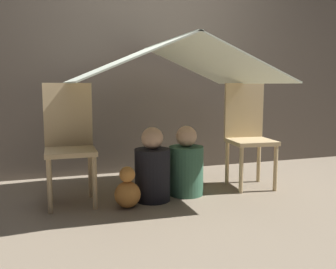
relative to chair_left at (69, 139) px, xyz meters
The scene contains 8 objects.
ground_plane 0.99m from the chair_left, 21.44° to the right, with size 8.80×8.80×0.00m, color gray.
wall_back 1.40m from the chair_left, 48.35° to the left, with size 7.00×0.05×2.50m.
chair_left is the anchor object (origin of this frame).
chair_right 1.59m from the chair_left, ahead, with size 0.42×0.42×0.95m.
sheet_canopy 1.00m from the chair_left, ahead, with size 1.59×1.34×0.34m.
person_front 0.70m from the chair_left, 14.80° to the right, with size 0.29×0.29×0.60m.
person_second 0.99m from the chair_left, ahead, with size 0.29×0.29×0.59m.
plush_toy 0.62m from the chair_left, 34.99° to the right, with size 0.20×0.20×0.32m.
Camera 1 is at (-0.98, -2.69, 0.93)m, focal length 40.00 mm.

